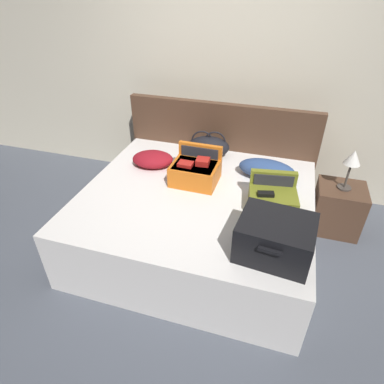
% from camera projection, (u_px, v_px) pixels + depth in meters
% --- Properties ---
extents(ground_plane, '(12.00, 12.00, 0.00)m').
position_uv_depth(ground_plane, '(183.00, 273.00, 2.84)').
color(ground_plane, '#4C515B').
extents(back_wall, '(8.00, 0.10, 2.60)m').
position_uv_depth(back_wall, '(231.00, 72.00, 3.42)').
color(back_wall, beige).
rests_on(back_wall, ground).
extents(bed, '(1.97, 1.76, 0.58)m').
position_uv_depth(bed, '(196.00, 219.00, 3.00)').
color(bed, silver).
rests_on(bed, ground).
extents(headboard, '(2.01, 0.08, 1.07)m').
position_uv_depth(headboard, '(220.00, 151.00, 3.58)').
color(headboard, '#4C3323').
rests_on(headboard, ground).
extents(hard_case_large, '(0.52, 0.45, 0.28)m').
position_uv_depth(hard_case_large, '(275.00, 238.00, 2.16)').
color(hard_case_large, black).
rests_on(hard_case_large, bed).
extents(hard_case_medium, '(0.41, 0.35, 0.31)m').
position_uv_depth(hard_case_medium, '(195.00, 171.00, 2.93)').
color(hard_case_medium, '#D16619').
rests_on(hard_case_medium, bed).
extents(hard_case_small, '(0.42, 0.37, 0.26)m').
position_uv_depth(hard_case_small, '(273.00, 197.00, 2.62)').
color(hard_case_small, olive).
rests_on(hard_case_small, bed).
extents(duffel_bag, '(0.45, 0.28, 0.28)m').
position_uv_depth(duffel_bag, '(208.00, 146.00, 3.33)').
color(duffel_bag, black).
rests_on(duffel_bag, bed).
extents(pillow_near_headboard, '(0.44, 0.35, 0.15)m').
position_uv_depth(pillow_near_headboard, '(153.00, 159.00, 3.19)').
color(pillow_near_headboard, maroon).
rests_on(pillow_near_headboard, bed).
extents(pillow_center_head, '(0.54, 0.29, 0.18)m').
position_uv_depth(pillow_center_head, '(267.00, 169.00, 3.00)').
color(pillow_center_head, navy).
rests_on(pillow_center_head, bed).
extents(nightstand, '(0.44, 0.40, 0.48)m').
position_uv_depth(nightstand, '(337.00, 208.00, 3.21)').
color(nightstand, '#4C3323').
rests_on(nightstand, ground).
extents(table_lamp, '(0.15, 0.15, 0.39)m').
position_uv_depth(table_lamp, '(353.00, 160.00, 2.91)').
color(table_lamp, '#3F3833').
rests_on(table_lamp, nightstand).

